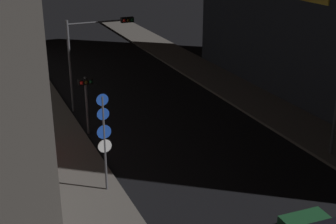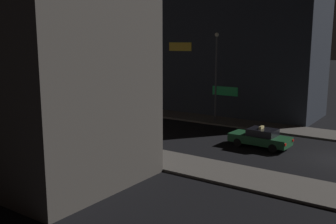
# 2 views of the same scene
# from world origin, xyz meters

# --- Properties ---
(sidewalk_left) EXTENTS (3.49, 53.40, 0.15)m
(sidewalk_left) POSITION_xyz_m (-6.72, 24.70, 0.07)
(sidewalk_left) COLOR #5B5651
(sidewalk_left) RESTS_ON ground_plane
(sidewalk_right) EXTENTS (3.49, 53.40, 0.15)m
(sidewalk_right) POSITION_xyz_m (6.72, 24.70, 0.07)
(sidewalk_right) COLOR #5B5651
(sidewalk_right) RESTS_ON ground_plane
(building_facade_right) EXTENTS (7.88, 27.11, 15.66)m
(building_facade_right) POSITION_xyz_m (12.36, 18.07, 7.83)
(building_facade_right) COLOR #282D38
(building_facade_right) RESTS_ON ground_plane
(taxi) EXTENTS (2.00, 4.52, 1.62)m
(taxi) POSITION_xyz_m (0.04, 5.55, 0.74)
(taxi) COLOR #1E512D
(taxi) RESTS_ON ground_plane
(traffic_light_overhead) EXTENTS (4.23, 0.42, 5.74)m
(traffic_light_overhead) POSITION_xyz_m (-3.19, 23.72, 4.11)
(traffic_light_overhead) COLOR #47474C
(traffic_light_overhead) RESTS_ON ground_plane
(traffic_light_left_kerb) EXTENTS (0.80, 0.42, 3.30)m
(traffic_light_left_kerb) POSITION_xyz_m (-4.72, 20.00, 2.40)
(traffic_light_left_kerb) COLOR #47474C
(traffic_light_left_kerb) RESTS_ON ground_plane
(sign_pole_left) EXTENTS (0.61, 0.10, 4.42)m
(sign_pole_left) POSITION_xyz_m (-5.63, 13.47, 2.71)
(sign_pole_left) COLOR #47474C
(sign_pole_left) RESTS_ON sidewalk_left
(street_lamp_near_block) EXTENTS (0.39, 0.39, 8.40)m
(street_lamp_near_block) POSITION_xyz_m (5.78, 12.34, 5.07)
(street_lamp_near_block) COLOR #47474C
(street_lamp_near_block) RESTS_ON sidewalk_right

